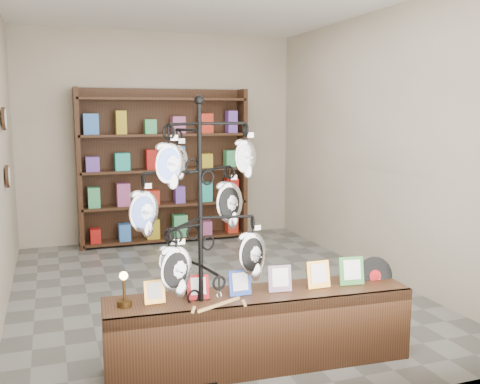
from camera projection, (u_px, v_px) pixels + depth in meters
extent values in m
plane|color=slate|center=(210.00, 289.00, 5.69)|extent=(5.00, 5.00, 0.00)
plane|color=#C2B09C|center=(161.00, 138.00, 7.80)|extent=(4.00, 0.00, 4.00)
plane|color=#C2B09C|center=(329.00, 175.00, 3.14)|extent=(4.00, 0.00, 4.00)
plane|color=#C2B09C|center=(376.00, 144.00, 6.13)|extent=(0.00, 5.00, 5.00)
cylinder|color=black|center=(202.00, 373.00, 3.84)|extent=(0.52, 0.52, 0.03)
cylinder|color=black|center=(201.00, 244.00, 3.70)|extent=(0.04, 0.04, 1.93)
sphere|color=black|center=(199.00, 100.00, 3.55)|extent=(0.06, 0.06, 0.06)
ellipsoid|color=silver|center=(185.00, 286.00, 3.90)|extent=(0.11, 0.07, 0.20)
cube|color=#B38B4A|center=(219.00, 304.00, 3.51)|extent=(0.34, 0.17, 0.04)
cube|color=black|center=(260.00, 329.00, 3.96)|extent=(2.28, 0.61, 0.55)
cube|color=gold|center=(154.00, 292.00, 3.70)|extent=(0.15, 0.06, 0.16)
cube|color=#AA0D12|center=(198.00, 287.00, 3.78)|extent=(0.16, 0.06, 0.17)
cube|color=#263FA5|center=(240.00, 283.00, 3.86)|extent=(0.17, 0.07, 0.18)
cube|color=#E54C33|center=(280.00, 279.00, 3.95)|extent=(0.18, 0.07, 0.19)
cube|color=gold|center=(318.00, 274.00, 4.03)|extent=(0.19, 0.07, 0.20)
cube|color=#337233|center=(351.00, 271.00, 4.10)|extent=(0.20, 0.08, 0.21)
cylinder|color=black|center=(375.00, 276.00, 4.23)|extent=(0.31, 0.09, 0.30)
cylinder|color=#AA0D12|center=(375.00, 276.00, 4.22)|extent=(0.10, 0.03, 0.10)
cylinder|color=#412B12|center=(125.00, 303.00, 3.65)|extent=(0.10, 0.10, 0.04)
cylinder|color=#412B12|center=(124.00, 290.00, 3.64)|extent=(0.02, 0.02, 0.14)
sphere|color=#FFBF59|center=(124.00, 276.00, 3.62)|extent=(0.06, 0.06, 0.06)
cube|color=black|center=(162.00, 165.00, 7.80)|extent=(2.40, 0.04, 2.20)
cube|color=black|center=(79.00, 169.00, 7.26)|extent=(0.06, 0.36, 2.20)
cube|color=black|center=(242.00, 164.00, 8.04)|extent=(0.06, 0.36, 2.20)
cube|color=black|center=(166.00, 238.00, 7.81)|extent=(2.36, 0.36, 0.04)
cube|color=black|center=(165.00, 204.00, 7.73)|extent=(2.36, 0.36, 0.03)
cube|color=black|center=(164.00, 170.00, 7.66)|extent=(2.36, 0.36, 0.04)
cube|color=black|center=(164.00, 135.00, 7.58)|extent=(2.36, 0.36, 0.04)
cube|color=black|center=(163.00, 99.00, 7.51)|extent=(2.36, 0.36, 0.04)
cylinder|color=black|center=(4.00, 119.00, 5.51)|extent=(0.03, 0.24, 0.24)
cylinder|color=black|center=(7.00, 176.00, 5.60)|extent=(0.03, 0.24, 0.24)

